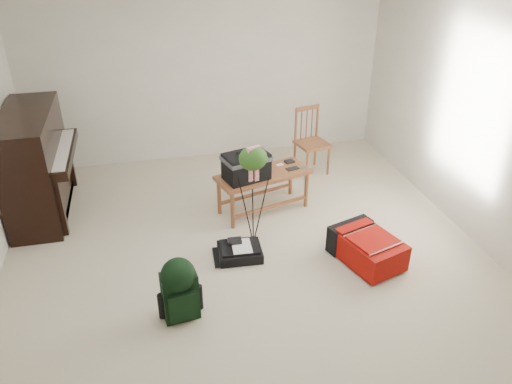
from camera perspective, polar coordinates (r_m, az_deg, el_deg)
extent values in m
cube|color=beige|center=(5.24, -0.68, -8.09)|extent=(5.00, 5.50, 0.01)
cube|color=white|center=(4.22, -0.89, 20.02)|extent=(5.00, 5.50, 0.01)
cube|color=silver|center=(7.14, -5.72, 13.48)|extent=(5.00, 0.04, 2.50)
cube|color=silver|center=(5.64, 25.06, 6.46)|extent=(0.04, 5.50, 2.50)
cube|color=black|center=(6.35, -23.91, 2.92)|extent=(0.55, 1.50, 1.25)
cube|color=black|center=(6.25, -21.42, 4.12)|extent=(0.28, 1.30, 0.10)
cube|color=white|center=(6.23, -21.50, 4.53)|extent=(0.22, 1.20, 0.02)
cube|color=black|center=(6.59, -22.49, -1.49)|extent=(0.45, 1.30, 0.10)
cube|color=#975631|center=(5.88, 0.85, 1.98)|extent=(1.20, 0.73, 0.04)
cylinder|color=#975631|center=(5.76, -3.59, -1.57)|extent=(0.05, 0.05, 0.46)
cylinder|color=#975631|center=(6.07, -4.18, 0.12)|extent=(0.05, 0.05, 0.46)
cylinder|color=#975631|center=(5.98, 5.93, -0.43)|extent=(0.05, 0.05, 0.46)
cylinder|color=#975631|center=(6.28, 4.90, 1.14)|extent=(0.05, 0.05, 0.46)
cube|color=#975631|center=(6.87, 6.44, 5.47)|extent=(0.47, 0.47, 0.04)
cylinder|color=#975631|center=(6.77, 5.44, 3.07)|extent=(0.03, 0.03, 0.40)
cylinder|color=#975631|center=(7.06, 4.59, 4.25)|extent=(0.03, 0.03, 0.40)
cylinder|color=#975631|center=(6.88, 8.13, 3.34)|extent=(0.03, 0.03, 0.40)
cylinder|color=#975631|center=(7.16, 7.19, 4.50)|extent=(0.03, 0.03, 0.40)
cube|color=#975631|center=(6.85, 6.19, 9.56)|extent=(0.36, 0.12, 0.06)
cylinder|color=#975631|center=(6.88, 4.74, 7.70)|extent=(0.03, 0.03, 0.49)
cylinder|color=#975631|center=(6.99, 7.42, 7.90)|extent=(0.03, 0.03, 0.49)
cube|color=#A41107|center=(5.29, 12.59, -6.31)|extent=(0.68, 0.84, 0.28)
cube|color=black|center=(5.50, 11.40, -4.68)|extent=(0.53, 0.31, 0.30)
cube|color=#A41107|center=(5.17, 13.00, -5.28)|extent=(0.54, 0.52, 0.02)
cube|color=silver|center=(5.02, 13.99, -6.51)|extent=(0.44, 0.15, 0.01)
cube|color=black|center=(5.29, -1.86, -6.89)|extent=(0.47, 0.39, 0.11)
cube|color=black|center=(5.26, -1.87, -6.30)|extent=(0.42, 0.33, 0.03)
cube|color=white|center=(5.23, -1.64, -6.18)|extent=(0.22, 0.28, 0.01)
cube|color=black|center=(5.27, -2.48, -5.63)|extent=(0.15, 0.10, 0.05)
cube|color=black|center=(4.53, -8.67, -11.63)|extent=(0.33, 0.22, 0.47)
cube|color=black|center=(4.47, -8.49, -12.82)|extent=(0.25, 0.08, 0.27)
sphere|color=black|center=(4.39, -8.89, -9.32)|extent=(0.30, 0.30, 0.30)
cube|color=black|center=(4.62, -9.70, -10.96)|extent=(0.05, 0.04, 0.41)
cube|color=black|center=(4.62, -7.88, -10.74)|extent=(0.05, 0.04, 0.41)
cylinder|color=black|center=(5.04, -0.33, 2.90)|extent=(0.01, 0.01, 0.31)
ellipsoid|color=#29551A|center=(5.00, -0.34, 3.87)|extent=(0.29, 0.21, 0.27)
cube|color=red|center=(4.94, -0.29, 4.75)|extent=(0.15, 0.08, 0.08)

